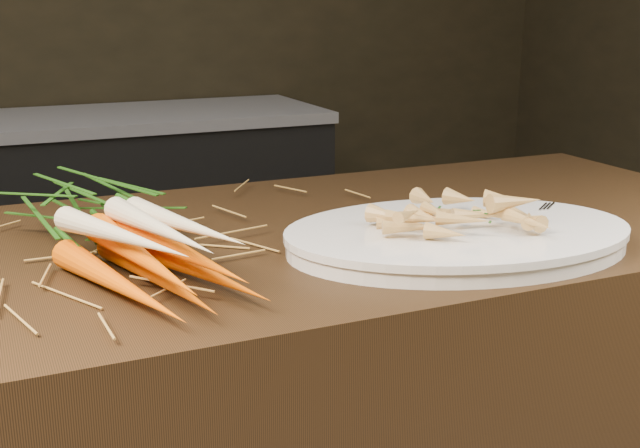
{
  "coord_description": "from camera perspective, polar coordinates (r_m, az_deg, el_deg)",
  "views": [
    {
      "loc": [
        -0.03,
        -0.78,
        1.24
      ],
      "look_at": [
        0.37,
        0.13,
        0.96
      ],
      "focal_mm": 45.0,
      "sensor_mm": 36.0,
      "label": 1
    }
  ],
  "objects": [
    {
      "name": "back_counter",
      "position": [
        3.09,
        -16.74,
        -0.34
      ],
      "size": [
        1.82,
        0.62,
        0.84
      ],
      "color": "black",
      "rests_on": "ground"
    },
    {
      "name": "root_veg_bunch",
      "position": [
        1.11,
        -14.94,
        0.01
      ],
      "size": [
        0.29,
        0.57,
        0.1
      ],
      "rotation": [
        0.0,
        0.0,
        0.22
      ],
      "color": "#DC5800",
      "rests_on": "main_counter"
    },
    {
      "name": "serving_platter",
      "position": [
        1.14,
        9.8,
        -1.1
      ],
      "size": [
        0.54,
        0.41,
        0.03
      ],
      "primitive_type": null,
      "rotation": [
        0.0,
        0.0,
        -0.18
      ],
      "color": "white",
      "rests_on": "main_counter"
    },
    {
      "name": "straw_bedding",
      "position": [
        1.13,
        -21.04,
        -2.4
      ],
      "size": [
        1.4,
        0.6,
        0.02
      ],
      "primitive_type": null,
      "color": "olive",
      "rests_on": "main_counter"
    },
    {
      "name": "roasted_veg_heap",
      "position": [
        1.13,
        9.89,
        0.86
      ],
      "size": [
        0.27,
        0.21,
        0.05
      ],
      "primitive_type": null,
      "rotation": [
        0.0,
        0.0,
        -0.18
      ],
      "color": "#B57F3F",
      "rests_on": "serving_platter"
    },
    {
      "name": "serving_fork",
      "position": [
        1.2,
        17.93,
        -0.09
      ],
      "size": [
        0.16,
        0.13,
        0.0
      ],
      "primitive_type": "cube",
      "rotation": [
        0.0,
        0.0,
        -0.9
      ],
      "color": "silver",
      "rests_on": "serving_platter"
    }
  ]
}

